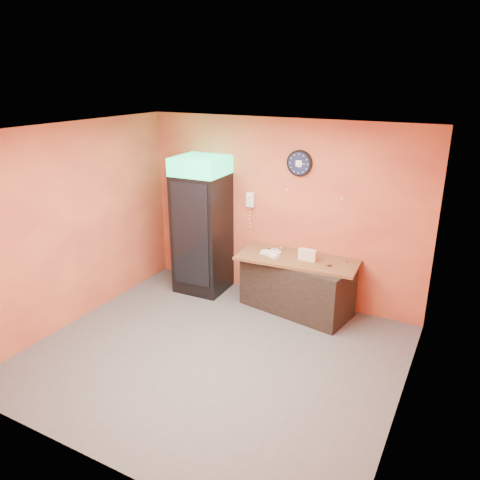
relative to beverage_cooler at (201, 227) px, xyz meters
The scene contains 15 objects.
floor 2.26m from the beverage_cooler, 53.42° to the right, with size 4.50×4.50×0.00m, color #47474C.
back_wall 1.29m from the beverage_cooler, 18.58° to the left, with size 4.50×0.02×2.80m, color #DB6E3D.
left_wall 1.95m from the beverage_cooler, 123.57° to the right, with size 0.02×4.00×2.80m, color #DB6E3D.
right_wall 3.81m from the beverage_cooler, 24.97° to the right, with size 0.02×4.00×2.80m, color #DB6E3D.
ceiling 2.64m from the beverage_cooler, 53.42° to the right, with size 4.50×4.00×0.02m, color white.
beverage_cooler is the anchor object (origin of this frame).
prep_counter 1.78m from the beverage_cooler, ahead, with size 1.61×0.71×0.80m, color black.
wall_clock 1.88m from the beverage_cooler, 14.03° to the left, with size 0.38×0.06×0.38m.
wall_phone 0.91m from the beverage_cooler, 26.32° to the left, with size 0.12×0.11×0.22m.
butcher_paper 1.66m from the beverage_cooler, ahead, with size 1.76×0.76×0.04m, color brown.
sub_roll_stack 1.81m from the beverage_cooler, ahead, with size 0.26×0.10×0.17m.
wrapped_sandwich_left 1.24m from the beverage_cooler, ahead, with size 0.28×0.11×0.04m, color silver.
wrapped_sandwich_mid 1.29m from the beverage_cooler, ahead, with size 0.26×0.10×0.04m, color silver.
wrapped_sandwich_right 1.26m from the beverage_cooler, ahead, with size 0.26×0.10×0.04m, color silver.
kitchen_tool 1.35m from the beverage_cooler, ahead, with size 0.07×0.07×0.07m, color silver.
Camera 1 is at (2.71, -4.37, 3.38)m, focal length 35.00 mm.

